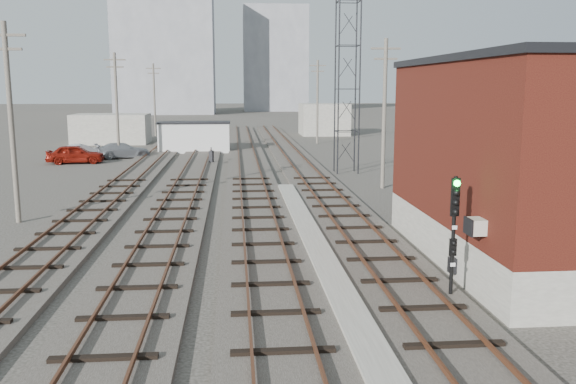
{
  "coord_description": "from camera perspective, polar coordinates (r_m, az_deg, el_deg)",
  "views": [
    {
      "loc": [
        -2.52,
        -8.38,
        6.18
      ],
      "look_at": [
        -0.53,
        14.45,
        2.2
      ],
      "focal_mm": 38.0,
      "sensor_mm": 36.0,
      "label": 1
    }
  ],
  "objects": [
    {
      "name": "track_mid_right",
      "position": [
        47.78,
        -3.74,
        2.52
      ],
      "size": [
        3.2,
        90.0,
        0.39
      ],
      "color": "#332D28",
      "rests_on": "ground"
    },
    {
      "name": "track_left",
      "position": [
        48.27,
        -13.28,
        2.36
      ],
      "size": [
        3.2,
        90.0,
        0.39
      ],
      "color": "#332D28",
      "rests_on": "ground"
    },
    {
      "name": "apartment_right",
      "position": [
        158.87,
        -1.23,
        12.3
      ],
      "size": [
        16.0,
        12.0,
        26.0
      ],
      "primitive_type": "cube",
      "color": "gray",
      "rests_on": "ground"
    },
    {
      "name": "utility_pole_left_b",
      "position": [
        54.32,
        -15.74,
        8.02
      ],
      "size": [
        1.8,
        0.24,
        9.0
      ],
      "color": "#595147",
      "rests_on": "ground"
    },
    {
      "name": "car_silver",
      "position": [
        55.49,
        -18.65,
        3.61
      ],
      "size": [
        4.13,
        2.81,
        1.29
      ],
      "primitive_type": "imported",
      "rotation": [
        0.0,
        0.0,
        1.98
      ],
      "color": "#929599",
      "rests_on": "ground"
    },
    {
      "name": "shed_left",
      "position": [
        69.84,
        -16.2,
        5.7
      ],
      "size": [
        8.0,
        5.0,
        3.2
      ],
      "primitive_type": "cube",
      "color": "gray",
      "rests_on": "ground"
    },
    {
      "name": "apartment_left",
      "position": [
        144.48,
        -11.44,
        13.16
      ],
      "size": [
        22.0,
        14.0,
        30.0
      ],
      "primitive_type": "cube",
      "color": "gray",
      "rests_on": "ground"
    },
    {
      "name": "utility_pole_right_b",
      "position": [
        67.0,
        2.77,
        8.65
      ],
      "size": [
        1.8,
        0.24,
        9.0
      ],
      "color": "#595147",
      "rests_on": "ground"
    },
    {
      "name": "site_trailer",
      "position": [
        58.85,
        -8.76,
        5.13
      ],
      "size": [
        6.88,
        3.03,
        2.89
      ],
      "rotation": [
        0.0,
        0.0,
        0.01
      ],
      "color": "silver",
      "rests_on": "ground"
    },
    {
      "name": "utility_pole_left_c",
      "position": [
        79.02,
        -12.4,
        8.62
      ],
      "size": [
        1.8,
        0.24,
        9.0
      ],
      "color": "#595147",
      "rests_on": "ground"
    },
    {
      "name": "track_right",
      "position": [
        48.03,
        1.04,
        2.58
      ],
      "size": [
        3.2,
        90.0,
        0.39
      ],
      "color": "#332D28",
      "rests_on": "ground"
    },
    {
      "name": "track_mid_left",
      "position": [
        47.86,
        -8.53,
        2.45
      ],
      "size": [
        3.2,
        90.0,
        0.39
      ],
      "color": "#332D28",
      "rests_on": "ground"
    },
    {
      "name": "car_grey",
      "position": [
        55.16,
        -15.19,
        3.78
      ],
      "size": [
        5.01,
        3.34,
        1.35
      ],
      "primitive_type": "imported",
      "rotation": [
        0.0,
        0.0,
        1.91
      ],
      "color": "gray",
      "rests_on": "ground"
    },
    {
      "name": "platform_curb",
      "position": [
        23.38,
        2.61,
        -5.16
      ],
      "size": [
        0.9,
        28.0,
        0.26
      ],
      "primitive_type": "cube",
      "color": "gray",
      "rests_on": "ground"
    },
    {
      "name": "lattice_tower",
      "position": [
        44.13,
        5.59,
        11.52
      ],
      "size": [
        1.6,
        1.6,
        15.0
      ],
      "color": "black",
      "rests_on": "ground"
    },
    {
      "name": "signal_mast",
      "position": [
        18.12,
        15.25,
        -3.49
      ],
      "size": [
        0.4,
        0.4,
        3.67
      ],
      "color": "gray",
      "rests_on": "ground"
    },
    {
      "name": "utility_pole_left_a",
      "position": [
        30.11,
        -24.5,
        6.34
      ],
      "size": [
        1.8,
        0.24,
        9.0
      ],
      "color": "#595147",
      "rests_on": "ground"
    },
    {
      "name": "utility_pole_right_a",
      "position": [
        37.51,
        9.0,
        7.62
      ],
      "size": [
        1.8,
        0.24,
        9.0
      ],
      "color": "#595147",
      "rests_on": "ground"
    },
    {
      "name": "ground",
      "position": [
        68.7,
        -2.89,
        4.67
      ],
      "size": [
        320.0,
        320.0,
        0.0
      ],
      "primitive_type": "plane",
      "color": "#282621",
      "rests_on": "ground"
    },
    {
      "name": "brick_building",
      "position": [
        22.85,
        21.08,
        2.78
      ],
      "size": [
        6.54,
        12.2,
        7.22
      ],
      "color": "gray",
      "rests_on": "ground"
    },
    {
      "name": "car_red",
      "position": [
        52.44,
        -19.28,
        3.37
      ],
      "size": [
        4.68,
        2.31,
        1.53
      ],
      "primitive_type": "imported",
      "rotation": [
        0.0,
        0.0,
        1.68
      ],
      "color": "maroon",
      "rests_on": "ground"
    },
    {
      "name": "switch_stand",
      "position": [
        49.2,
        -7.19,
        3.27
      ],
      "size": [
        0.39,
        0.39,
        1.3
      ],
      "rotation": [
        0.0,
        0.0,
        -0.39
      ],
      "color": "black",
      "rests_on": "ground"
    },
    {
      "name": "shed_right",
      "position": [
        79.33,
        3.38,
        6.81
      ],
      "size": [
        6.0,
        6.0,
        4.0
      ],
      "primitive_type": "cube",
      "color": "gray",
      "rests_on": "ground"
    }
  ]
}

